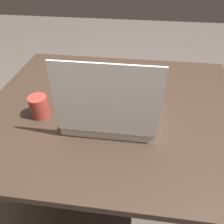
# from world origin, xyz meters

# --- Properties ---
(ground_plane) EXTENTS (8.00, 8.00, 0.00)m
(ground_plane) POSITION_xyz_m (0.00, 0.00, 0.00)
(ground_plane) COLOR #564C44
(dining_table) EXTENTS (1.19, 0.99, 0.76)m
(dining_table) POSITION_xyz_m (0.00, 0.00, 0.67)
(dining_table) COLOR #38281E
(dining_table) RESTS_ON ground_plane
(donut_box) EXTENTS (0.36, 0.30, 0.32)m
(donut_box) POSITION_xyz_m (-0.00, 0.11, 0.81)
(donut_box) COLOR white
(donut_box) RESTS_ON dining_table
(coffee_mug) EXTENTS (0.08, 0.08, 0.09)m
(coffee_mug) POSITION_xyz_m (0.31, 0.12, 0.81)
(coffee_mug) COLOR #A3382D
(coffee_mug) RESTS_ON dining_table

